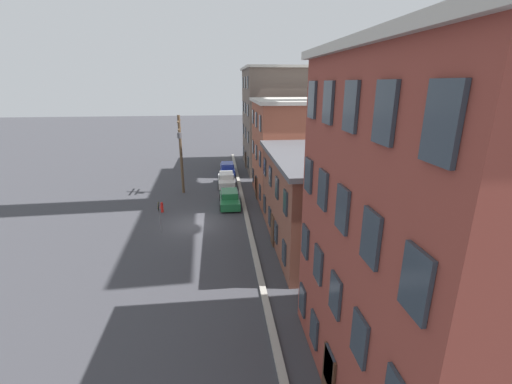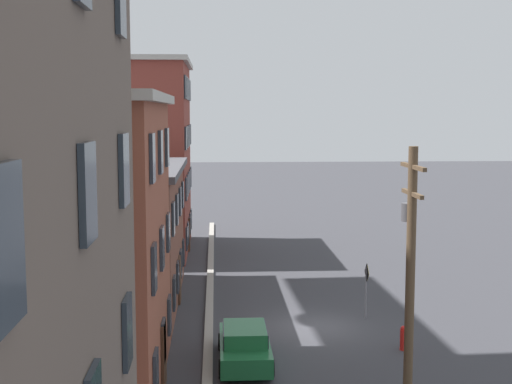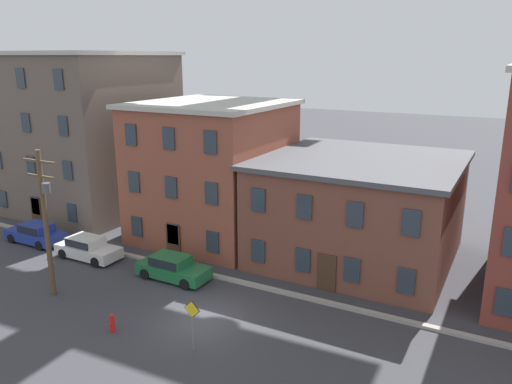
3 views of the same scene
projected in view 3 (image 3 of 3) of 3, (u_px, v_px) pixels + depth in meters
The scene contains 11 objects.
ground_plane at pixel (204, 320), 25.06m from camera, with size 200.00×200.00×0.00m, color #38383D.
kerb_strip at pixel (247, 284), 28.87m from camera, with size 56.00×0.36×0.16m, color #9E998E.
apartment_corner at pixel (87, 132), 42.27m from camera, with size 12.31×12.03×13.18m.
apartment_midblock at pixel (213, 170), 35.93m from camera, with size 9.72×10.28×9.74m.
apartment_far at pixel (360, 208), 32.24m from camera, with size 12.07×12.07×6.62m.
car_blue at pixel (36, 233), 35.23m from camera, with size 4.40×1.92×1.43m.
car_white at pixel (88, 247), 32.54m from camera, with size 4.40×1.92×1.43m.
car_green at pixel (172, 267), 29.53m from camera, with size 4.40×1.92×1.43m.
caution_sign at pixel (192, 318), 22.01m from camera, with size 0.85×0.08×2.48m.
utility_pole at pixel (46, 216), 26.53m from camera, with size 2.40×0.44×8.15m.
fire_hydrant at pixel (112, 323), 23.84m from camera, with size 0.24×0.34×0.96m.
Camera 3 is at (12.97, -18.56, 12.80)m, focal length 35.00 mm.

